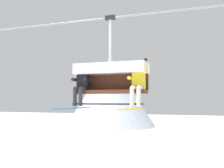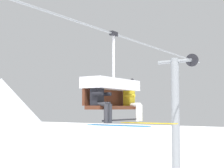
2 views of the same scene
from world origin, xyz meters
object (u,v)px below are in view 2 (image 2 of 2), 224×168
object	(u,v)px
chairlift_chair	(111,89)
skier_yellow	(133,100)
skier_black	(101,99)
lift_tower_far	(176,142)

from	to	relation	value
chairlift_chair	skier_yellow	distance (m)	0.89
skier_black	skier_yellow	size ratio (longest dim) A/B	1.00
lift_tower_far	skier_yellow	bearing A→B (deg)	-170.45
chairlift_chair	skier_black	bearing A→B (deg)	-164.89
skier_black	lift_tower_far	bearing A→B (deg)	7.43
lift_tower_far	skier_black	world-z (taller)	lift_tower_far
lift_tower_far	skier_black	xyz separation A→B (m)	(-7.12, -0.93, 1.70)
skier_yellow	lift_tower_far	bearing A→B (deg)	9.55
skier_black	skier_yellow	distance (m)	1.64
lift_tower_far	chairlift_chair	xyz separation A→B (m)	(-6.31, -0.71, 2.00)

